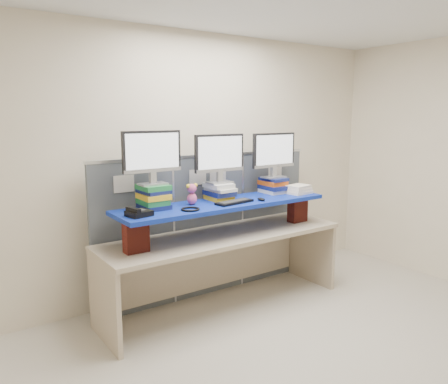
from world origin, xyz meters
TOP-DOWN VIEW (x-y plane):
  - room at (0.00, 0.00)m, footprint 5.00×4.00m
  - cubicle_partition at (-0.00, 1.78)m, footprint 2.60×0.06m
  - desk at (-0.08, 1.37)m, footprint 2.54×0.77m
  - brick_pier_left at (-1.03, 1.31)m, footprint 0.21×0.12m
  - brick_pier_right at (0.88, 1.34)m, footprint 0.21×0.12m
  - blue_board at (-0.08, 1.37)m, footprint 2.19×0.57m
  - book_stack_left at (-0.77, 1.49)m, footprint 0.25×0.30m
  - book_stack_center at (-0.05, 1.49)m, footprint 0.24×0.31m
  - book_stack_right at (0.67, 1.50)m, footprint 0.24×0.31m
  - monitor_left at (-0.78, 1.48)m, footprint 0.56×0.16m
  - monitor_center at (-0.05, 1.49)m, footprint 0.56×0.16m
  - monitor_right at (0.66, 1.50)m, footprint 0.56×0.16m
  - keyboard at (-0.03, 1.27)m, footprint 0.42×0.19m
  - mouse at (0.26, 1.22)m, footprint 0.08×0.11m
  - desk_phone at (-1.02, 1.28)m, footprint 0.22×0.20m
  - headset at (-0.53, 1.24)m, footprint 0.21×0.21m
  - plush_toy at (-0.40, 1.44)m, footprint 0.12×0.09m
  - binder_stack at (0.86, 1.31)m, footprint 0.28×0.24m

SIDE VIEW (x-z plane):
  - desk at x=-0.08m, z-range 0.23..1.00m
  - cubicle_partition at x=0.00m, z-range 0.00..1.53m
  - brick_pier_left at x=-1.03m, z-range 0.77..1.05m
  - brick_pier_right at x=0.88m, z-range 0.77..1.05m
  - blue_board at x=-0.08m, z-range 1.05..1.09m
  - headset at x=-0.53m, z-range 1.09..1.11m
  - keyboard at x=-0.03m, z-range 1.09..1.12m
  - mouse at x=0.26m, z-range 1.09..1.12m
  - desk_phone at x=-1.02m, z-range 1.08..1.16m
  - binder_stack at x=0.86m, z-range 1.09..1.18m
  - book_stack_right at x=0.67m, z-range 1.09..1.25m
  - book_stack_center at x=-0.05m, z-range 1.09..1.26m
  - plush_toy at x=-0.40m, z-range 1.09..1.30m
  - book_stack_left at x=-0.77m, z-range 1.09..1.31m
  - room at x=0.00m, z-range 0.00..2.80m
  - monitor_right at x=0.66m, z-range 1.29..1.78m
  - monitor_center at x=-0.05m, z-range 1.29..1.78m
  - monitor_left at x=-0.78m, z-range 1.34..1.83m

